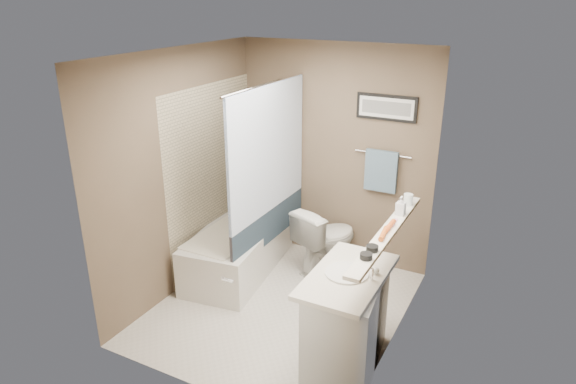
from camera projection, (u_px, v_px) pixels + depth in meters
The scene contains 34 objects.
ground at pixel (281, 307), 4.99m from camera, with size 2.50×2.50×0.00m, color beige.
ceiling at pixel (279, 56), 4.12m from camera, with size 2.20×2.50×0.04m, color silver.
wall_back at pixel (334, 156), 5.57m from camera, with size 2.20×0.04×2.40m, color brown.
wall_front at pixel (196, 250), 3.54m from camera, with size 2.20×0.04×2.40m, color brown.
wall_left at pixel (183, 174), 5.02m from camera, with size 0.04×2.50×2.40m, color brown.
wall_right at pixel (399, 215), 4.09m from camera, with size 0.04×2.50×2.40m, color brown.
tile_surround at pixel (213, 177), 5.51m from camera, with size 0.02×1.55×2.00m, color #BFB090.
curtain_rod at pixel (267, 84), 4.83m from camera, with size 0.02×0.02×1.55m, color silver.
curtain_upper at pixel (268, 150), 5.06m from camera, with size 0.03×1.45×1.28m, color white.
curtain_lower at pixel (269, 225), 5.36m from camera, with size 0.03×1.45×0.36m, color #243544.
mirror at pixel (400, 171), 3.81m from camera, with size 0.02×1.60×1.00m, color silver.
shelf at pixel (387, 232), 4.02m from camera, with size 0.12×1.60×0.03m, color silver.
towel_bar at pixel (383, 154), 5.28m from camera, with size 0.02×0.02×0.60m, color silver.
towel at pixel (381, 171), 5.33m from camera, with size 0.34×0.05×0.44m, color #7DA1B6.
art_frame at pixel (387, 108), 5.12m from camera, with size 0.62×0.03×0.26m, color black.
art_mat at pixel (386, 108), 5.11m from camera, with size 0.56×0.00×0.20m, color white.
art_image at pixel (386, 108), 5.11m from camera, with size 0.50×0.00×0.13m, color #595959.
door at pixel (265, 296), 3.36m from camera, with size 0.80×0.02×2.00m, color silver.
door_handle at pixel (227, 280), 3.55m from camera, with size 0.02×0.02×0.10m, color silver.
bathtub at pixel (239, 249), 5.58m from camera, with size 0.70×1.50×0.50m, color silver.
tub_rim at pixel (238, 228), 5.49m from camera, with size 0.56×1.36×0.02m, color white.
toilet at pixel (326, 239), 5.54m from camera, with size 0.42×0.73×0.75m, color silver.
vanity at pixel (347, 322), 4.09m from camera, with size 0.50×0.90×0.80m, color silver.
countertop at pixel (348, 276), 3.94m from camera, with size 0.54×0.96×0.04m, color beige.
sink_basin at pixel (347, 273), 3.94m from camera, with size 0.34×0.34×0.01m, color silver.
faucet_spout at pixel (372, 274), 3.84m from camera, with size 0.02×0.02×0.10m, color white.
faucet_knob at pixel (376, 271), 3.93m from camera, with size 0.05×0.05×0.05m, color silver.
candle_bowl_near at pixel (366, 256), 3.59m from camera, with size 0.09×0.09×0.04m, color black.
candle_bowl_far at pixel (372, 248), 3.70m from camera, with size 0.09×0.09×0.04m, color black.
hair_brush_front at pixel (384, 234), 3.92m from camera, with size 0.04×0.04×0.22m, color #C1541B.
hair_brush_back at pixel (389, 226), 4.04m from camera, with size 0.04×0.04×0.22m, color #CE511D.
pink_comb at pixel (394, 223), 4.15m from camera, with size 0.03×0.16×0.01m, color pink.
glass_jar at pixel (408, 199), 4.49m from camera, with size 0.08×0.08×0.10m, color white.
soap_bottle at pixel (401, 206), 4.28m from camera, with size 0.07×0.08×0.16m, color #999999.
Camera 1 is at (2.01, -3.73, 2.86)m, focal length 32.00 mm.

